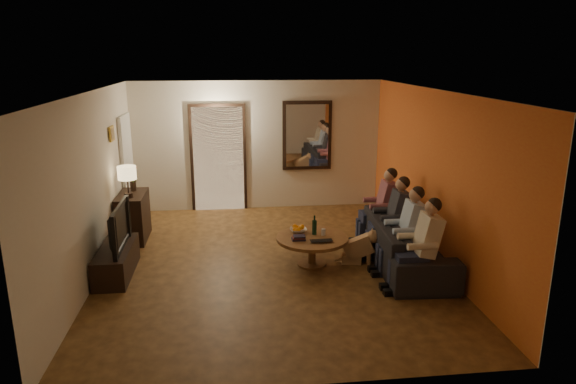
{
  "coord_description": "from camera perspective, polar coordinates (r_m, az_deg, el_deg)",
  "views": [
    {
      "loc": [
        -0.58,
        -7.26,
        3.11
      ],
      "look_at": [
        0.3,
        0.3,
        1.05
      ],
      "focal_mm": 32.0,
      "sensor_mm": 36.0,
      "label": 1
    }
  ],
  "objects": [
    {
      "name": "white_door",
      "position": [
        9.96,
        -17.38,
        2.34
      ],
      "size": [
        0.06,
        0.85,
        2.04
      ],
      "primitive_type": "cube",
      "color": "white",
      "rests_on": "floor"
    },
    {
      "name": "orange_accent",
      "position": [
        8.09,
        15.86,
        1.63
      ],
      "size": [
        0.01,
        6.0,
        2.6
      ],
      "primitive_type": "cube",
      "color": "orange",
      "rests_on": "right_wall"
    },
    {
      "name": "back_wall",
      "position": [
        10.43,
        -3.37,
        5.14
      ],
      "size": [
        5.0,
        0.02,
        2.6
      ],
      "primitive_type": "cube",
      "color": "beige",
      "rests_on": "floor"
    },
    {
      "name": "mirror_frame",
      "position": [
        10.47,
        2.13,
        6.29
      ],
      "size": [
        1.0,
        0.05,
        1.4
      ],
      "primitive_type": "cube",
      "color": "black",
      "rests_on": "back_wall"
    },
    {
      "name": "right_wall",
      "position": [
        8.09,
        15.93,
        1.63
      ],
      "size": [
        0.02,
        6.0,
        2.6
      ],
      "primitive_type": "cube",
      "color": "beige",
      "rests_on": "floor"
    },
    {
      "name": "left_wall",
      "position": [
        7.72,
        -20.83,
        0.58
      ],
      "size": [
        0.02,
        6.0,
        2.6
      ],
      "primitive_type": "cube",
      "color": "beige",
      "rests_on": "floor"
    },
    {
      "name": "tv_stand",
      "position": [
        7.88,
        -18.52,
        -7.28
      ],
      "size": [
        0.45,
        1.25,
        0.42
      ],
      "primitive_type": "cube",
      "color": "black",
      "rests_on": "floor"
    },
    {
      "name": "mirror_glass",
      "position": [
        10.44,
        2.16,
        6.27
      ],
      "size": [
        0.86,
        0.02,
        1.26
      ],
      "primitive_type": "cube",
      "color": "white",
      "rests_on": "back_wall"
    },
    {
      "name": "dog",
      "position": [
        7.92,
        7.84,
        -5.95
      ],
      "size": [
        0.6,
        0.36,
        0.56
      ],
      "primitive_type": null,
      "rotation": [
        0.0,
        0.0,
        -0.22
      ],
      "color": "tan",
      "rests_on": "floor"
    },
    {
      "name": "wine_glass",
      "position": [
        7.79,
        3.95,
        -4.46
      ],
      "size": [
        0.06,
        0.06,
        0.1
      ],
      "primitive_type": "cylinder",
      "color": "silver",
      "rests_on": "coffee_table"
    },
    {
      "name": "ceiling",
      "position": [
        7.3,
        -2.11,
        11.13
      ],
      "size": [
        5.0,
        6.0,
        0.01
      ],
      "primitive_type": "cube",
      "color": "white",
      "rests_on": "back_wall"
    },
    {
      "name": "person_a",
      "position": [
        7.08,
        14.71,
        -6.16
      ],
      "size": [
        0.6,
        0.4,
        1.2
      ],
      "primitive_type": null,
      "color": "tan",
      "rests_on": "sofa"
    },
    {
      "name": "coffee_table",
      "position": [
        7.81,
        2.68,
        -6.54
      ],
      "size": [
        1.14,
        1.14,
        0.45
      ],
      "primitive_type": "cylinder",
      "rotation": [
        0.0,
        0.0,
        -0.06
      ],
      "color": "brown",
      "rests_on": "floor"
    },
    {
      "name": "wine_bottle",
      "position": [
        7.78,
        2.96,
        -3.65
      ],
      "size": [
        0.07,
        0.07,
        0.31
      ],
      "primitive_type": null,
      "color": "black",
      "rests_on": "coffee_table"
    },
    {
      "name": "kitchen_doorway",
      "position": [
        10.45,
        -7.73,
        3.64
      ],
      "size": [
        1.0,
        0.06,
        2.1
      ],
      "primitive_type": "cube",
      "color": "#FFE0A5",
      "rests_on": "floor"
    },
    {
      "name": "bowl",
      "position": [
        7.9,
        1.15,
        -4.29
      ],
      "size": [
        0.26,
        0.26,
        0.06
      ],
      "primitive_type": "imported",
      "color": "white",
      "rests_on": "coffee_table"
    },
    {
      "name": "tv",
      "position": [
        7.7,
        -18.85,
        -3.67
      ],
      "size": [
        1.1,
        0.14,
        0.63
      ],
      "primitive_type": "imported",
      "rotation": [
        0.0,
        0.0,
        1.57
      ],
      "color": "black",
      "rests_on": "tv_stand"
    },
    {
      "name": "laptop",
      "position": [
        7.49,
        3.8,
        -5.6
      ],
      "size": [
        0.33,
        0.22,
        0.03
      ],
      "primitive_type": "imported",
      "rotation": [
        0.0,
        0.0,
        0.01
      ],
      "color": "black",
      "rests_on": "coffee_table"
    },
    {
      "name": "dresser",
      "position": [
        9.18,
        -16.82,
        -2.66
      ],
      "size": [
        0.45,
        0.91,
        0.81
      ],
      "primitive_type": "cube",
      "color": "black",
      "rests_on": "floor"
    },
    {
      "name": "fridge_glimpse",
      "position": [
        10.48,
        -6.34,
        2.88
      ],
      "size": [
        0.45,
        0.03,
        1.7
      ],
      "primitive_type": "cube",
      "color": "silver",
      "rests_on": "floor"
    },
    {
      "name": "person_b",
      "position": [
        7.6,
        13.09,
        -4.55
      ],
      "size": [
        0.6,
        0.4,
        1.2
      ],
      "primitive_type": null,
      "color": "tan",
      "rests_on": "sofa"
    },
    {
      "name": "art_canvas",
      "position": [
        8.85,
        -18.91,
        6.15
      ],
      "size": [
        0.01,
        0.22,
        0.18
      ],
      "primitive_type": "cube",
      "color": "brown",
      "rests_on": "left_wall"
    },
    {
      "name": "door_trim",
      "position": [
        10.44,
        -7.74,
        3.63
      ],
      "size": [
        1.12,
        0.04,
        2.22
      ],
      "primitive_type": "cube",
      "color": "black",
      "rests_on": "floor"
    },
    {
      "name": "table_lamp",
      "position": [
        8.8,
        -17.4,
        1.1
      ],
      "size": [
        0.3,
        0.3,
        0.54
      ],
      "primitive_type": null,
      "color": "beige",
      "rests_on": "dresser"
    },
    {
      "name": "flower_vase",
      "position": [
        9.23,
        -16.89,
        1.46
      ],
      "size": [
        0.14,
        0.14,
        0.44
      ],
      "primitive_type": null,
      "color": "red",
      "rests_on": "dresser"
    },
    {
      "name": "book_stack",
      "position": [
        7.6,
        1.18,
        -5.07
      ],
      "size": [
        0.2,
        0.15,
        0.07
      ],
      "primitive_type": null,
      "color": "black",
      "rests_on": "coffee_table"
    },
    {
      "name": "person_d",
      "position": [
        8.68,
        10.48,
        -1.92
      ],
      "size": [
        0.6,
        0.4,
        1.2
      ],
      "primitive_type": null,
      "color": "tan",
      "rests_on": "sofa"
    },
    {
      "name": "oranges",
      "position": [
        7.88,
        1.15,
        -3.82
      ],
      "size": [
        0.2,
        0.2,
        0.08
      ],
      "primitive_type": null,
      "color": "orange",
      "rests_on": "bowl"
    },
    {
      "name": "floor",
      "position": [
        7.92,
        -1.92,
        -7.99
      ],
      "size": [
        5.0,
        6.0,
        0.01
      ],
      "primitive_type": "cube",
      "color": "#422911",
      "rests_on": "ground"
    },
    {
      "name": "framed_art",
      "position": [
        8.86,
        -19.01,
        6.15
      ],
      "size": [
        0.03,
        0.28,
        0.24
      ],
      "primitive_type": "cube",
      "color": "#B28C33",
      "rests_on": "left_wall"
    },
    {
      "name": "person_c",
      "position": [
        8.14,
        11.7,
        -3.15
      ],
      "size": [
        0.6,
        0.4,
        1.2
      ],
      "primitive_type": null,
      "color": "tan",
      "rests_on": "sofa"
    },
    {
      "name": "sofa",
      "position": [
        7.98,
        12.95,
        -5.52
      ],
      "size": [
        2.41,
        1.06,
        0.69
      ],
      "primitive_type": "imported",
      "rotation": [
        0.0,
        0.0,
        1.51
      ],
      "color": "black",
      "rests_on": "floor"
    },
    {
      "name": "front_wall",
      "position": [
        4.67,
        1.05,
        -7.71
      ],
      "size": [
        5.0,
        0.02,
        2.6
      ],
      "primitive_type": "cube",
      "color": "beige",
      "rests_on": "floor"
    }
  ]
}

